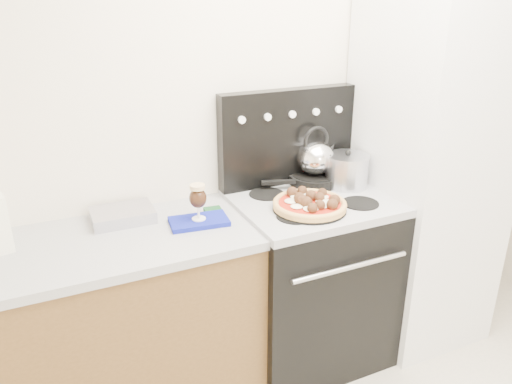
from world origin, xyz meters
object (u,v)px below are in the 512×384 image
beer_glass (198,202)px  pizza_pan (309,209)px  stove_body (309,282)px  skillet (314,179)px  pizza (310,203)px  tea_kettle (316,155)px  stock_pot (347,171)px  fridge (425,175)px  oven_mitt (199,221)px  base_cabinet (94,337)px

beer_glass → pizza_pan: beer_glass is taller
stove_body → skillet: 0.55m
pizza → tea_kettle: tea_kettle is taller
tea_kettle → stock_pot: bearing=-31.5°
pizza_pan → pizza: (0.00, 0.00, 0.03)m
beer_glass → fridge: bearing=-1.4°
fridge → skillet: size_ratio=6.93×
pizza → skillet: (0.21, 0.30, -0.01)m
fridge → pizza: bearing=-174.0°
skillet → pizza_pan: bearing=-124.8°
fridge → tea_kettle: fridge is taller
oven_mitt → stock_pot: (0.85, 0.07, 0.09)m
stove_body → pizza: size_ratio=2.54×
pizza → skillet: pizza is taller
base_cabinet → pizza: size_ratio=4.19×
pizza → tea_kettle: size_ratio=1.56×
beer_glass → pizza: 0.53m
oven_mitt → pizza_pan: bearing=-12.7°
stove_body → tea_kettle: 0.68m
pizza_pan → skillet: skillet is taller
oven_mitt → beer_glass: bearing=0.0°
pizza_pan → skillet: 0.36m
pizza_pan → stock_pot: size_ratio=1.57×
pizza_pan → oven_mitt: bearing=167.3°
skillet → base_cabinet: bearing=-172.4°
stock_pot → base_cabinet: bearing=-177.6°
base_cabinet → beer_glass: (0.51, -0.02, 0.58)m
base_cabinet → stove_body: 1.11m
base_cabinet → skillet: 1.34m
tea_kettle → pizza: bearing=-117.0°
beer_glass → stock_pot: bearing=5.1°
tea_kettle → stock_pot: size_ratio=1.00×
skillet → pizza: bearing=-124.8°
stove_body → fridge: size_ratio=0.46×
stove_body → pizza: pizza is taller
base_cabinet → pizza_pan: bearing=-7.4°
pizza_pan → pizza: pizza is taller
tea_kettle → pizza_pan: bearing=-117.0°
stove_body → pizza_pan: pizza_pan is taller
fridge → base_cabinet: bearing=178.4°
beer_glass → pizza_pan: 0.53m
tea_kettle → stock_pot: tea_kettle is taller
pizza_pan → skillet: bearing=55.2°
base_cabinet → pizza: bearing=-7.4°
base_cabinet → skillet: size_ratio=5.29×
fridge → oven_mitt: 1.29m
oven_mitt → pizza: 0.53m
base_cabinet → oven_mitt: 0.70m
base_cabinet → fridge: bearing=-1.6°
stove_body → stock_pot: size_ratio=3.96×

